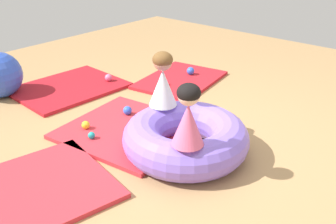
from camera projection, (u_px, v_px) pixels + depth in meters
ground_plane at (188, 147)px, 3.51m from camera, size 8.00×8.00×0.00m
gym_mat_far_left at (180, 80)px, 4.98m from camera, size 1.25×1.00×0.04m
gym_mat_near_left at (129, 130)px, 3.76m from camera, size 1.24×1.27×0.04m
gym_mat_front at (9, 200)px, 2.80m from camera, size 1.64×1.28×0.04m
gym_mat_far_right at (69, 88)px, 4.74m from camera, size 1.30×1.05×0.04m
inflatable_cushion at (186, 138)px, 3.33m from camera, size 1.09×1.09×0.33m
child_in_white at (163, 80)px, 3.45m from camera, size 0.36×0.36×0.50m
child_in_pink at (188, 116)px, 2.81m from camera, size 0.34×0.34×0.49m
play_ball_blue at (191, 71)px, 5.08m from camera, size 0.10×0.10×0.10m
play_ball_green at (164, 82)px, 4.75m from camera, size 0.07×0.07×0.07m
play_ball_pink at (108, 78)px, 4.87m from camera, size 0.09×0.09×0.09m
play_ball_red at (181, 92)px, 4.49m from camera, size 0.06×0.06×0.06m
play_ball_yellow at (86, 125)px, 3.73m from camera, size 0.08×0.08×0.08m
play_ball_teal at (91, 135)px, 3.56m from camera, size 0.07×0.07×0.07m
play_ball_blue_second at (127, 110)px, 4.01m from camera, size 0.09×0.09×0.09m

